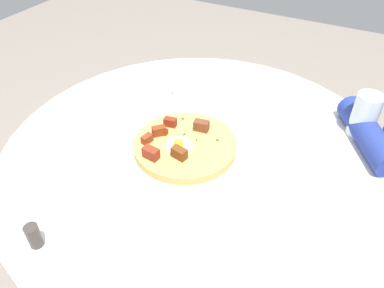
% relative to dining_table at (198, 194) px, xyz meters
% --- Properties ---
extents(dining_table, '(1.03, 1.03, 0.75)m').
position_rel_dining_table_xyz_m(dining_table, '(0.00, 0.00, 0.00)').
color(dining_table, silver).
rests_on(dining_table, ground_plane).
extents(pizza_plate, '(0.31, 0.31, 0.01)m').
position_rel_dining_table_xyz_m(pizza_plate, '(-0.02, -0.03, 0.18)').
color(pizza_plate, silver).
rests_on(pizza_plate, dining_table).
extents(breakfast_pizza, '(0.26, 0.26, 0.05)m').
position_rel_dining_table_xyz_m(breakfast_pizza, '(-0.03, -0.03, 0.20)').
color(breakfast_pizza, tan).
rests_on(breakfast_pizza, pizza_plate).
extents(bread_plate, '(0.17, 0.17, 0.01)m').
position_rel_dining_table_xyz_m(bread_plate, '(0.12, 0.30, 0.18)').
color(bread_plate, white).
rests_on(bread_plate, dining_table).
extents(napkin, '(0.20, 0.18, 0.00)m').
position_rel_dining_table_xyz_m(napkin, '(-0.33, -0.08, 0.18)').
color(napkin, white).
rests_on(napkin, dining_table).
extents(fork, '(0.18, 0.06, 0.00)m').
position_rel_dining_table_xyz_m(fork, '(-0.32, -0.10, 0.18)').
color(fork, silver).
rests_on(fork, napkin).
extents(knife, '(0.18, 0.06, 0.00)m').
position_rel_dining_table_xyz_m(knife, '(-0.33, -0.06, 0.18)').
color(knife, silver).
rests_on(knife, napkin).
extents(water_glass, '(0.07, 0.07, 0.12)m').
position_rel_dining_table_xyz_m(water_glass, '(0.36, 0.26, 0.24)').
color(water_glass, silver).
rests_on(water_glass, dining_table).
extents(salt_shaker, '(0.03, 0.03, 0.06)m').
position_rel_dining_table_xyz_m(salt_shaker, '(-0.18, 0.19, 0.21)').
color(salt_shaker, white).
rests_on(salt_shaker, dining_table).
extents(pepper_shaker, '(0.03, 0.03, 0.05)m').
position_rel_dining_table_xyz_m(pepper_shaker, '(-0.15, -0.42, 0.21)').
color(pepper_shaker, '#3F3833').
rests_on(pepper_shaker, dining_table).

